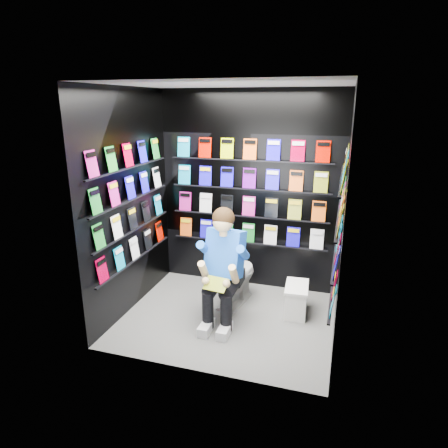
% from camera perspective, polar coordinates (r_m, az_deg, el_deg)
% --- Properties ---
extents(floor, '(2.40, 2.40, 0.00)m').
position_cam_1_polar(floor, '(4.81, 0.52, -13.30)').
color(floor, slate).
rests_on(floor, ground).
extents(ceiling, '(2.40, 2.40, 0.00)m').
position_cam_1_polar(ceiling, '(4.15, 0.62, 19.39)').
color(ceiling, white).
rests_on(ceiling, floor).
extents(wall_back, '(2.40, 0.04, 2.60)m').
position_cam_1_polar(wall_back, '(5.24, 3.68, 4.57)').
color(wall_back, black).
rests_on(wall_back, floor).
extents(wall_front, '(2.40, 0.04, 2.60)m').
position_cam_1_polar(wall_front, '(3.40, -4.24, -2.46)').
color(wall_front, black).
rests_on(wall_front, floor).
extents(wall_left, '(0.04, 2.00, 2.60)m').
position_cam_1_polar(wall_left, '(4.77, -13.41, 2.87)').
color(wall_left, black).
rests_on(wall_left, floor).
extents(wall_right, '(0.04, 2.00, 2.60)m').
position_cam_1_polar(wall_right, '(4.14, 16.71, 0.44)').
color(wall_right, black).
rests_on(wall_right, floor).
extents(comics_back, '(2.10, 0.06, 1.37)m').
position_cam_1_polar(comics_back, '(5.21, 3.60, 4.55)').
color(comics_back, '#CA0D00').
rests_on(comics_back, wall_back).
extents(comics_left, '(0.06, 1.70, 1.37)m').
position_cam_1_polar(comics_left, '(4.75, -13.10, 2.91)').
color(comics_left, '#CA0D00').
rests_on(comics_left, wall_left).
extents(comics_right, '(0.06, 1.70, 1.37)m').
position_cam_1_polar(comics_right, '(4.14, 16.30, 0.55)').
color(comics_right, '#CA0D00').
rests_on(comics_right, wall_right).
extents(toilet, '(0.53, 0.81, 0.73)m').
position_cam_1_polar(toilet, '(5.00, 1.48, -7.30)').
color(toilet, white).
rests_on(toilet, floor).
extents(longbox, '(0.27, 0.45, 0.33)m').
position_cam_1_polar(longbox, '(4.91, 10.25, -10.71)').
color(longbox, white).
rests_on(longbox, floor).
extents(longbox_lid, '(0.29, 0.48, 0.03)m').
position_cam_1_polar(longbox_lid, '(4.83, 10.37, -8.82)').
color(longbox_lid, white).
rests_on(longbox_lid, longbox).
extents(reader, '(0.67, 0.88, 1.49)m').
position_cam_1_polar(reader, '(4.50, 0.22, -4.30)').
color(reader, blue).
rests_on(reader, toilet).
extents(held_comic, '(0.27, 0.19, 0.11)m').
position_cam_1_polar(held_comic, '(4.28, -1.16, -8.57)').
color(held_comic, '#2F9A17').
rests_on(held_comic, reader).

